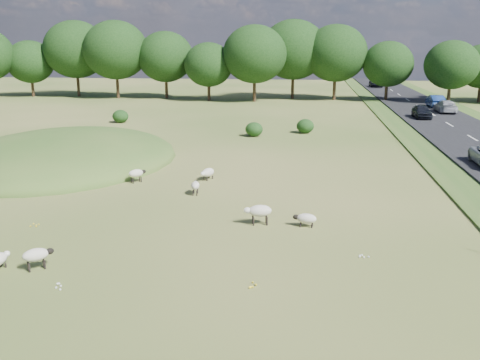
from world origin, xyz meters
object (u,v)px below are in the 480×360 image
(sheep_2, at_px, (195,185))
(car_2, at_px, (376,83))
(sheep_5, at_px, (208,173))
(sheep_3, at_px, (306,218))
(sheep_6, at_px, (37,255))
(car_4, at_px, (435,101))
(car_6, at_px, (422,111))
(car_0, at_px, (446,106))
(sheep_4, at_px, (137,173))
(sheep_0, at_px, (259,211))

(sheep_2, bearing_deg, car_2, -20.25)
(sheep_2, relative_size, sheep_5, 0.82)
(sheep_3, bearing_deg, sheep_2, -30.18)
(sheep_2, xyz_separation_m, sheep_3, (6.24, -4.70, -0.12))
(sheep_6, height_order, car_2, car_2)
(sheep_5, xyz_separation_m, car_4, (22.40, 39.71, 0.56))
(sheep_5, height_order, sheep_6, sheep_6)
(sheep_6, distance_m, car_6, 48.69)
(sheep_2, bearing_deg, sheep_5, -7.45)
(car_2, bearing_deg, car_6, -90.00)
(car_4, height_order, car_6, car_4)
(car_4, relative_size, car_6, 1.10)
(sheep_3, xyz_separation_m, sheep_5, (-6.16, 8.10, 0.06))
(sheep_3, distance_m, car_0, 45.43)
(sheep_4, xyz_separation_m, car_0, (26.62, 35.52, 0.40))
(sheep_3, xyz_separation_m, sheep_6, (-10.08, -6.15, 0.18))
(car_2, height_order, car_6, car_6)
(sheep_2, relative_size, car_6, 0.25)
(sheep_5, xyz_separation_m, sheep_6, (-3.92, -14.25, 0.13))
(sheep_6, distance_m, car_0, 55.25)
(sheep_3, distance_m, car_6, 39.06)
(sheep_4, height_order, sheep_6, sheep_6)
(sheep_0, distance_m, car_0, 46.23)
(sheep_5, relative_size, car_6, 0.31)
(sheep_3, height_order, car_2, car_2)
(car_6, bearing_deg, sheep_5, -122.76)
(sheep_3, bearing_deg, car_2, -92.11)
(sheep_3, height_order, car_6, car_6)
(sheep_6, bearing_deg, sheep_4, 52.47)
(sheep_0, height_order, car_2, car_2)
(sheep_4, relative_size, sheep_5, 0.81)
(sheep_0, bearing_deg, sheep_3, 167.38)
(car_2, bearing_deg, sheep_5, -104.67)
(sheep_6, xyz_separation_m, car_0, (26.32, 48.57, 0.38))
(sheep_4, bearing_deg, sheep_2, -71.50)
(sheep_3, bearing_deg, car_6, -101.75)
(sheep_5, bearing_deg, sheep_3, 61.68)
(car_0, xyz_separation_m, car_2, (-3.80, 36.75, -0.07))
(sheep_2, distance_m, sheep_5, 3.40)
(sheep_6, bearing_deg, car_0, 22.74)
(sheep_2, distance_m, sheep_3, 7.81)
(sheep_6, xyz_separation_m, car_2, (22.52, 85.33, 0.32))
(sheep_0, xyz_separation_m, sheep_5, (-3.97, 8.07, -0.21))
(sheep_4, bearing_deg, car_6, 9.44)
(sheep_4, distance_m, sheep_6, 13.06)
(sheep_2, xyz_separation_m, car_4, (22.48, 43.10, 0.49))
(sheep_0, relative_size, car_4, 0.30)
(sheep_4, xyz_separation_m, car_4, (26.62, 40.90, 0.44))
(car_6, bearing_deg, sheep_0, -111.59)
(car_0, xyz_separation_m, car_6, (-3.80, -5.41, -0.00))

